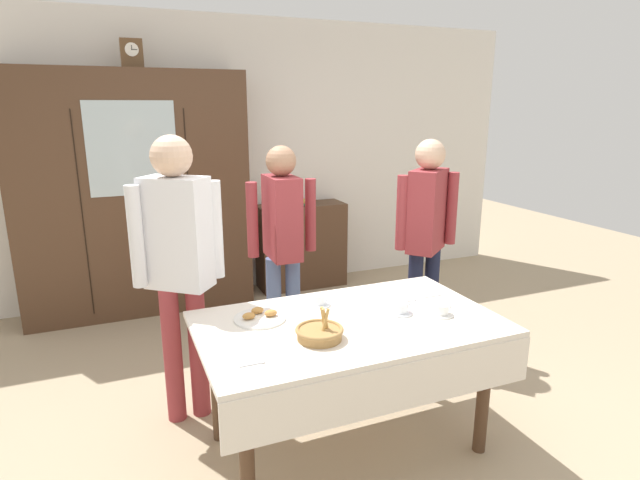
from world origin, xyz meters
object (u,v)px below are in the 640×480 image
person_behind_table_right (426,226)px  dining_table (351,342)px  pastry_plate (260,317)px  mantel_clock (132,54)px  bookshelf_low (301,245)px  tea_cup_front_edge (320,301)px  tea_cup_near_right (442,310)px  person_by_cabinet (178,253)px  spoon_far_right (411,301)px  bread_basket (320,333)px  spoon_near_left (257,363)px  wall_cabinet (135,196)px  book_stack (301,202)px  tea_cup_near_left (401,309)px  spoon_mid_left (435,296)px  person_near_right_end (282,233)px

person_behind_table_right → dining_table: bearing=-139.7°
pastry_plate → dining_table: bearing=-28.6°
dining_table → mantel_clock: bearing=107.7°
bookshelf_low → tea_cup_front_edge: bookshelf_low is taller
tea_cup_near_right → person_by_cabinet: person_by_cabinet is taller
dining_table → person_by_cabinet: (-0.78, 0.66, 0.41)m
spoon_far_right → tea_cup_front_edge: bearing=163.8°
bread_basket → spoon_near_left: (-0.36, -0.13, -0.03)m
bookshelf_low → spoon_far_right: bookshelf_low is taller
wall_cabinet → dining_table: bearing=-70.8°
mantel_clock → book_stack: mantel_clock is taller
bread_basket → bookshelf_low: bearing=71.3°
mantel_clock → tea_cup_near_left: bearing=-66.2°
dining_table → mantel_clock: mantel_clock is taller
book_stack → pastry_plate: book_stack is taller
book_stack → spoon_mid_left: book_stack is taller
tea_cup_front_edge → wall_cabinet: bearing=110.2°
person_behind_table_right → tea_cup_near_right: bearing=-119.0°
wall_cabinet → book_stack: size_ratio=10.27×
book_stack → bread_basket: bearing=-108.7°
bookshelf_low → spoon_near_left: (-1.28, -2.88, 0.32)m
dining_table → spoon_mid_left: (0.64, 0.16, 0.11)m
bookshelf_low → spoon_far_right: size_ratio=7.63×
wall_cabinet → pastry_plate: wall_cabinet is taller
tea_cup_near_left → bread_basket: size_ratio=0.54×
bookshelf_low → spoon_mid_left: size_ratio=7.63×
spoon_far_right → person_near_right_end: person_near_right_end is taller
spoon_far_right → mantel_clock: bearing=117.8°
wall_cabinet → spoon_near_left: (0.32, -2.83, -0.33)m
person_behind_table_right → tea_cup_near_left: bearing=-130.1°
mantel_clock → person_near_right_end: bearing=-59.0°
tea_cup_front_edge → spoon_mid_left: bearing=-11.0°
tea_cup_front_edge → pastry_plate: (-0.37, -0.06, -0.02)m
person_behind_table_right → spoon_mid_left: bearing=-119.5°
wall_cabinet → bookshelf_low: size_ratio=2.39×
mantel_clock → bookshelf_low: size_ratio=0.26×
book_stack → person_by_cabinet: bearing=-126.9°
bread_basket → spoon_mid_left: bread_basket is taller
book_stack → spoon_near_left: (-1.28, -2.88, -0.14)m
bread_basket → pastry_plate: size_ratio=0.86×
wall_cabinet → mantel_clock: size_ratio=9.05×
person_near_right_end → person_behind_table_right: bearing=-15.8°
wall_cabinet → person_by_cabinet: size_ratio=1.26×
tea_cup_front_edge → person_behind_table_right: person_behind_table_right is taller
mantel_clock → spoon_mid_left: size_ratio=2.02×
dining_table → person_behind_table_right: (1.05, 0.89, 0.35)m
bread_basket → person_behind_table_right: size_ratio=0.15×
pastry_plate → person_near_right_end: person_near_right_end is taller
mantel_clock → person_behind_table_right: 2.84m
mantel_clock → tea_cup_front_edge: 2.84m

